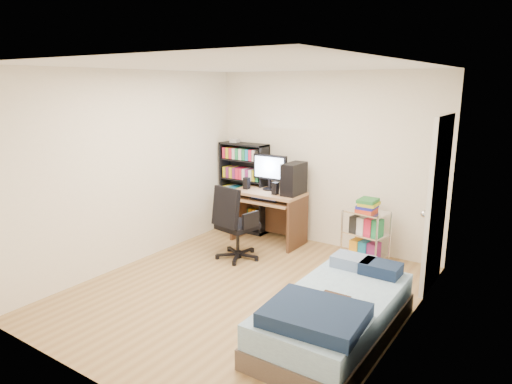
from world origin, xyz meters
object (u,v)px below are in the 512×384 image
Objects in this scene: media_shelf at (244,186)px; computer_desk at (276,196)px; bed at (334,315)px; office_chair at (235,236)px.

media_shelf is 0.75m from computer_desk.
media_shelf is 0.79× the size of bed.
office_chair is at bearing -96.43° from computer_desk.
computer_desk is at bearing 93.26° from office_chair.
computer_desk reaches higher than office_chair.
computer_desk is at bearing -14.47° from media_shelf.
office_chair is 2.24m from bed.
media_shelf reaches higher than bed.
computer_desk is 0.70× the size of bed.
media_shelf is 1.45× the size of office_chair.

